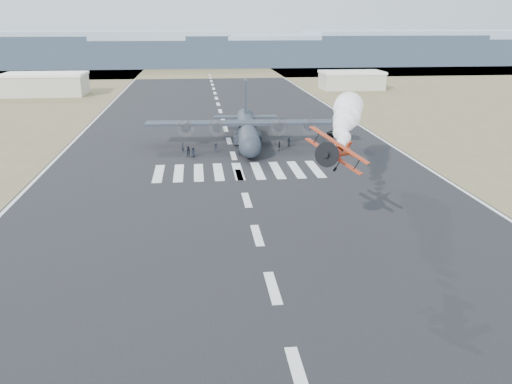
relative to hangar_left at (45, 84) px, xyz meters
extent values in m
plane|color=black|center=(52.00, -145.00, -3.41)|extent=(500.00, 500.00, 0.00)
cube|color=brown|center=(52.00, 85.00, -3.41)|extent=(500.00, 80.00, 0.00)
cube|color=#8396A7|center=(-13.00, 115.00, 5.09)|extent=(150.00, 50.00, 17.00)
cube|color=#8396A7|center=(52.00, 115.00, 3.09)|extent=(150.00, 50.00, 13.00)
cube|color=#8396A7|center=(117.00, 115.00, 4.09)|extent=(150.00, 50.00, 15.00)
cube|color=#8396A7|center=(182.00, 115.00, 5.09)|extent=(150.00, 50.00, 17.00)
cube|color=#A29F90|center=(0.00, 0.00, -0.41)|extent=(24.00, 14.00, 6.00)
cube|color=white|center=(0.00, 0.00, 2.89)|extent=(24.50, 14.50, 0.80)
cube|color=#A29F90|center=(98.00, 5.00, -0.81)|extent=(20.00, 12.00, 5.20)
cube|color=white|center=(98.00, 5.00, 2.09)|extent=(20.50, 12.50, 0.80)
cylinder|color=#A4290A|center=(59.65, -123.74, 6.13)|extent=(2.62, 5.51, 0.99)
sphere|color=black|center=(59.71, -123.53, 6.52)|extent=(0.77, 0.77, 0.77)
cylinder|color=black|center=(58.84, -126.24, 6.13)|extent=(1.24, 0.96, 1.10)
cylinder|color=black|center=(58.72, -126.60, 6.13)|extent=(2.30, 0.77, 2.41)
cube|color=#A4290A|center=(59.51, -124.15, 5.75)|extent=(5.95, 2.85, 3.10)
cube|color=#A4290A|center=(59.41, -124.47, 7.06)|extent=(6.13, 2.91, 3.20)
cube|color=#A4290A|center=(60.42, -121.34, 6.68)|extent=(0.41, 0.97, 1.10)
cube|color=#A4290A|center=(60.42, -121.34, 6.13)|extent=(2.32, 1.40, 0.09)
cylinder|color=black|center=(58.54, -124.30, 4.82)|extent=(0.27, 0.50, 0.48)
cylinder|color=black|center=(60.21, -124.84, 4.82)|extent=(0.27, 0.50, 0.48)
sphere|color=white|center=(60.49, -121.13, 6.13)|extent=(0.77, 0.77, 0.77)
sphere|color=white|center=(61.29, -118.63, 6.17)|extent=(1.12, 1.12, 1.12)
sphere|color=white|center=(62.10, -116.13, 6.20)|extent=(1.47, 1.47, 1.47)
sphere|color=white|center=(62.91, -113.63, 6.23)|extent=(1.82, 1.82, 1.82)
sphere|color=white|center=(63.72, -111.13, 6.26)|extent=(2.17, 2.17, 2.17)
sphere|color=white|center=(64.53, -108.62, 6.30)|extent=(2.52, 2.52, 2.52)
sphere|color=white|center=(65.33, -106.12, 6.33)|extent=(2.87, 2.87, 2.87)
sphere|color=white|center=(66.14, -103.62, 6.36)|extent=(3.22, 3.22, 3.22)
sphere|color=white|center=(66.95, -101.12, 6.40)|extent=(3.57, 3.57, 3.57)
sphere|color=white|center=(67.76, -98.62, 6.43)|extent=(3.92, 3.92, 3.92)
sphere|color=white|center=(68.56, -96.12, 6.46)|extent=(4.27, 4.27, 4.27)
cylinder|color=black|center=(55.23, -76.15, -1.01)|extent=(5.26, 26.05, 3.70)
sphere|color=black|center=(54.45, -89.06, -1.01)|extent=(3.70, 3.70, 3.70)
cone|color=black|center=(56.02, -63.24, -1.01)|extent=(4.03, 5.76, 3.70)
cube|color=black|center=(55.18, -77.07, 0.75)|extent=(37.13, 6.12, 0.46)
cylinder|color=black|center=(44.08, -76.86, 0.29)|extent=(1.87, 3.61, 1.66)
cylinder|color=#3F3F44|center=(43.97, -78.70, 0.29)|extent=(3.14, 0.24, 3.14)
cylinder|color=black|center=(49.62, -77.20, 0.29)|extent=(1.87, 3.61, 1.66)
cylinder|color=#3F3F44|center=(49.50, -79.04, 0.29)|extent=(3.14, 0.24, 3.14)
cylinder|color=black|center=(60.68, -77.87, 0.29)|extent=(1.87, 3.61, 1.66)
cylinder|color=#3F3F44|center=(60.57, -79.72, 0.29)|extent=(3.14, 0.24, 3.14)
cylinder|color=black|center=(66.22, -78.21, 0.29)|extent=(1.87, 3.61, 1.66)
cylinder|color=#3F3F44|center=(66.10, -80.05, 0.29)|extent=(3.14, 0.24, 3.14)
cube|color=black|center=(55.91, -65.08, 3.61)|extent=(0.81, 4.18, 7.39)
cube|color=black|center=(55.94, -64.62, -0.27)|extent=(13.08, 3.55, 0.32)
cube|color=black|center=(53.26, -75.10, -2.39)|extent=(1.44, 5.60, 1.48)
cylinder|color=black|center=(53.26, -75.10, -2.90)|extent=(0.52, 1.04, 1.02)
cube|color=black|center=(57.32, -75.35, -2.39)|extent=(1.44, 5.60, 1.48)
cylinder|color=black|center=(57.32, -75.35, -2.90)|extent=(0.52, 1.04, 1.02)
cylinder|color=black|center=(54.61, -86.30, -2.99)|extent=(0.42, 0.85, 0.83)
imported|color=black|center=(74.05, -70.81, -2.76)|extent=(5.01, 3.22, 1.29)
imported|color=black|center=(43.37, -81.29, -2.57)|extent=(0.72, 0.77, 1.67)
imported|color=black|center=(62.40, -79.63, -2.54)|extent=(0.87, 0.99, 1.74)
imported|color=black|center=(49.08, -82.03, -2.58)|extent=(1.14, 0.66, 1.66)
imported|color=black|center=(60.31, -82.14, -2.56)|extent=(0.71, 1.08, 1.70)
imported|color=black|center=(45.17, -85.22, -2.56)|extent=(0.97, 0.92, 1.70)
imported|color=black|center=(55.83, -78.69, -2.54)|extent=(0.90, 1.69, 1.73)
imported|color=black|center=(53.11, -85.04, -2.57)|extent=(0.70, 0.61, 1.68)
imported|color=black|center=(44.42, -85.05, -2.49)|extent=(1.02, 0.81, 1.83)
camera|label=1|loc=(45.97, -174.50, 18.51)|focal=38.00mm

